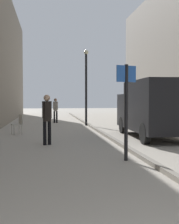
# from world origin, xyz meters

# --- Properties ---
(ground_plane) EXTENTS (80.00, 80.00, 0.00)m
(ground_plane) POSITION_xyz_m (0.00, 12.00, 0.00)
(ground_plane) COLOR #A8A093
(kerb_strip) EXTENTS (0.16, 40.00, 0.12)m
(kerb_strip) POSITION_xyz_m (1.58, 12.00, 0.06)
(kerb_strip) COLOR gray
(kerb_strip) RESTS_ON ground_plane
(pedestrian_main_foreground) EXTENTS (0.34, 0.23, 1.73)m
(pedestrian_main_foreground) POSITION_xyz_m (-0.41, 19.28, 1.00)
(pedestrian_main_foreground) COLOR black
(pedestrian_main_foreground) RESTS_ON ground_plane
(pedestrian_mid_block) EXTENTS (0.34, 0.28, 1.83)m
(pedestrian_mid_block) POSITION_xyz_m (-1.04, 9.42, 1.06)
(pedestrian_mid_block) COLOR black
(pedestrian_mid_block) RESTS_ON ground_plane
(delivery_van) EXTENTS (2.20, 5.18, 2.43)m
(delivery_van) POSITION_xyz_m (3.53, 10.73, 1.30)
(delivery_van) COLOR black
(delivery_van) RESTS_ON ground_plane
(street_sign_post) EXTENTS (0.58, 0.20, 2.60)m
(street_sign_post) POSITION_xyz_m (1.07, 6.36, 1.55)
(street_sign_post) COLOR black
(street_sign_post) RESTS_ON ground_plane
(lamp_post) EXTENTS (0.28, 0.28, 4.76)m
(lamp_post) POSITION_xyz_m (1.45, 17.01, 2.72)
(lamp_post) COLOR black
(lamp_post) RESTS_ON ground_plane
(cafe_chair_near_window) EXTENTS (0.58, 0.58, 0.94)m
(cafe_chair_near_window) POSITION_xyz_m (-2.37, 12.82, 0.55)
(cafe_chair_near_window) COLOR #B7B2A8
(cafe_chair_near_window) RESTS_ON ground_plane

